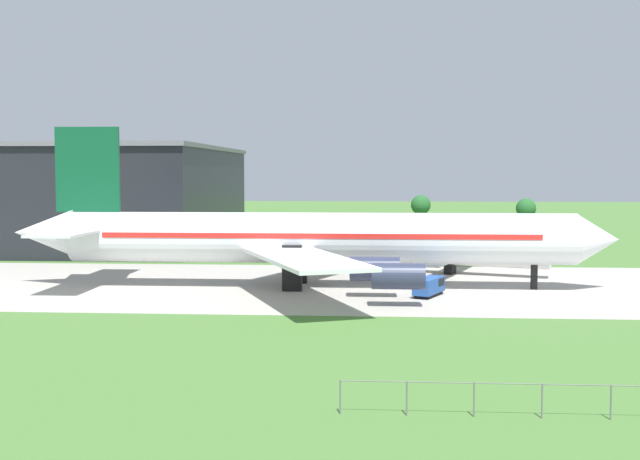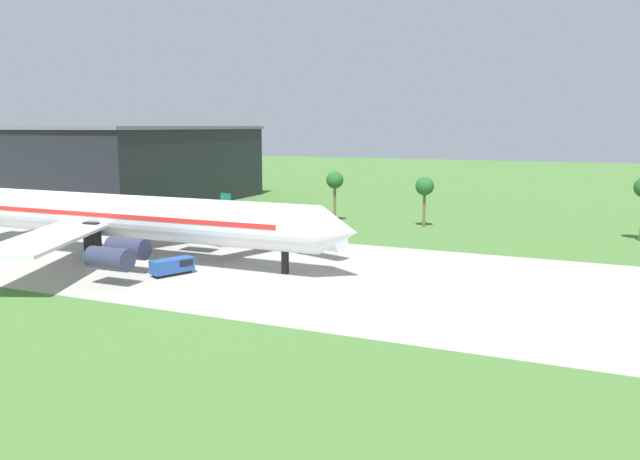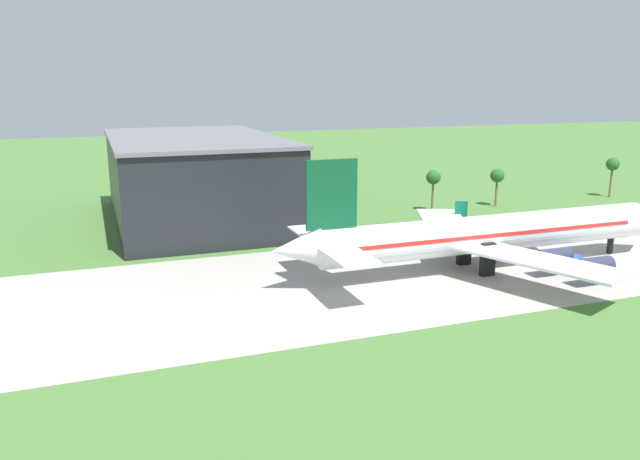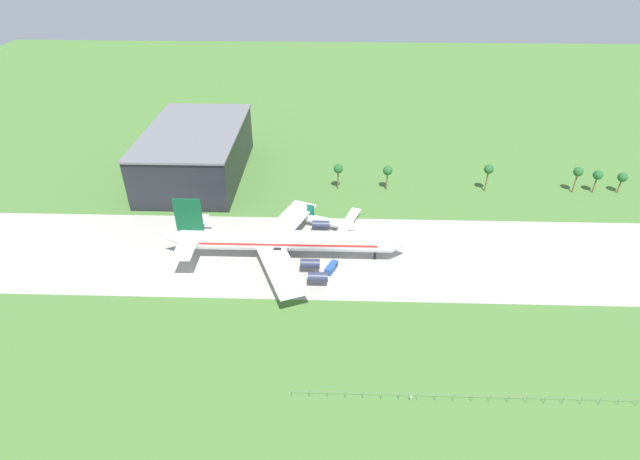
{
  "view_description": "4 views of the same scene",
  "coord_description": "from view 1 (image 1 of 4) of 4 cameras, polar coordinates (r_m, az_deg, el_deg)",
  "views": [
    {
      "loc": [
        -37.88,
        -102.49,
        14.61
      ],
      "look_at": [
        -44.98,
        -1.71,
        7.31
      ],
      "focal_mm": 45.0,
      "sensor_mm": 36.0,
      "label": 1
    },
    {
      "loc": [
        18.58,
        -74.7,
        19.54
      ],
      "look_at": [
        -13.11,
        -1.71,
        6.31
      ],
      "focal_mm": 35.0,
      "sensor_mm": 36.0,
      "label": 2
    },
    {
      "loc": [
        -109.33,
        -89.64,
        32.09
      ],
      "look_at": [
        -76.86,
        -1.71,
        9.51
      ],
      "focal_mm": 35.0,
      "sensor_mm": 36.0,
      "label": 3
    },
    {
      "loc": [
        -31.33,
        -128.55,
        92.3
      ],
      "look_at": [
        -35.54,
        5.0,
        6.0
      ],
      "focal_mm": 28.0,
      "sensor_mm": 36.0,
      "label": 4
    }
  ],
  "objects": [
    {
      "name": "jet_airliner",
      "position": [
        101.47,
        -0.74,
        -0.59
      ],
      "size": [
        76.88,
        53.85,
        20.4
      ],
      "color": "white",
      "rests_on": "ground_plane"
    },
    {
      "name": "baggage_tug",
      "position": [
        95.5,
        7.78,
        -3.98
      ],
      "size": [
        4.15,
        6.06,
        2.2
      ],
      "color": "black",
      "rests_on": "ground_plane"
    },
    {
      "name": "regional_aircraft",
      "position": [
        116.7,
        9.19,
        -1.79
      ],
      "size": [
        27.36,
        24.9,
        8.13
      ],
      "color": "white",
      "rests_on": "ground_plane"
    },
    {
      "name": "terminal_building",
      "position": [
        164.88,
        -13.31,
        2.37
      ],
      "size": [
        36.72,
        61.2,
        19.65
      ],
      "color": "black",
      "rests_on": "ground_plane"
    }
  ]
}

